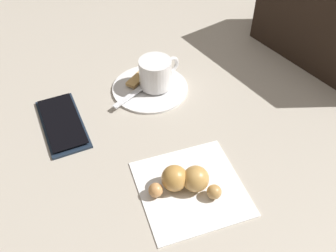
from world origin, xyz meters
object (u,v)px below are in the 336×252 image
at_px(saucer, 150,87).
at_px(laptop_bag, 335,17).
at_px(cell_phone, 62,123).
at_px(napkin, 191,188).
at_px(croissant, 185,180).
at_px(teaspoon, 150,82).
at_px(espresso_cup, 156,73).
at_px(sugar_packet, 140,76).

relative_size(saucer, laptop_bag, 0.49).
bearing_deg(cell_phone, napkin, -130.77).
xyz_separation_m(napkin, laptop_bag, (0.29, -0.34, 0.09)).
bearing_deg(croissant, teaspoon, 5.10).
height_order(napkin, croissant, croissant).
bearing_deg(espresso_cup, teaspoon, 62.95).
height_order(croissant, laptop_bag, laptop_bag).
xyz_separation_m(espresso_cup, cell_phone, (-0.07, 0.17, -0.03)).
relative_size(saucer, cell_phone, 0.90).
bearing_deg(napkin, espresso_cup, 4.60).
relative_size(saucer, napkin, 0.95).
height_order(saucer, croissant, croissant).
height_order(saucer, laptop_bag, laptop_bag).
distance_m(espresso_cup, laptop_bag, 0.37).
height_order(espresso_cup, cell_phone, espresso_cup).
relative_size(teaspoon, napkin, 0.77).
xyz_separation_m(saucer, espresso_cup, (0.00, -0.01, 0.03)).
bearing_deg(sugar_packet, cell_phone, -15.41).
height_order(teaspoon, laptop_bag, laptop_bag).
distance_m(teaspoon, cell_phone, 0.18).
xyz_separation_m(teaspoon, laptop_bag, (0.05, -0.37, 0.08)).
xyz_separation_m(saucer, teaspoon, (0.01, -0.00, 0.01)).
relative_size(espresso_cup, teaspoon, 0.69).
relative_size(saucer, teaspoon, 1.24).
relative_size(espresso_cup, sugar_packet, 1.17).
bearing_deg(laptop_bag, napkin, 104.45).
relative_size(cell_phone, laptop_bag, 0.55).
bearing_deg(laptop_bag, saucer, 71.86).
distance_m(sugar_packet, cell_phone, 0.18).
bearing_deg(saucer, croissant, -174.72).
bearing_deg(saucer, laptop_bag, -81.95).
bearing_deg(napkin, sugar_packet, 10.15).
bearing_deg(laptop_bag, teaspoon, 70.79).
xyz_separation_m(sugar_packet, croissant, (-0.27, -0.04, 0.01)).
bearing_deg(saucer, napkin, -172.48).
distance_m(espresso_cup, napkin, 0.24).
bearing_deg(espresso_cup, cell_phone, 112.92).
distance_m(napkin, laptop_bag, 0.46).
distance_m(espresso_cup, croissant, 0.24).
height_order(sugar_packet, croissant, croissant).
bearing_deg(cell_phone, espresso_cup, -67.08).
relative_size(teaspoon, croissant, 1.04).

